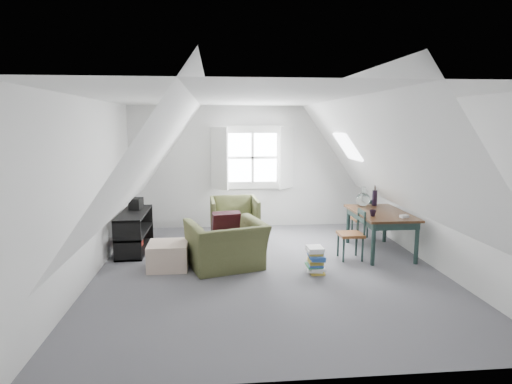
{
  "coord_description": "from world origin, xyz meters",
  "views": [
    {
      "loc": [
        -0.76,
        -6.03,
        2.17
      ],
      "look_at": [
        -0.13,
        0.6,
        1.08
      ],
      "focal_mm": 30.0,
      "sensor_mm": 36.0,
      "label": 1
    }
  ],
  "objects": [
    {
      "name": "wall_front",
      "position": [
        0.0,
        -2.75,
        1.25
      ],
      "size": [
        5.0,
        0.0,
        5.0
      ],
      "primitive_type": "plane",
      "rotation": [
        -1.57,
        0.0,
        0.0
      ],
      "color": "silver",
      "rests_on": "ground"
    },
    {
      "name": "throw_pillow",
      "position": [
        -0.62,
        0.32,
        0.63
      ],
      "size": [
        0.46,
        0.33,
        0.44
      ],
      "primitive_type": "cube",
      "rotation": [
        0.31,
        0.0,
        0.22
      ],
      "color": "#350E15",
      "rests_on": "armchair_near"
    },
    {
      "name": "cup",
      "position": [
        1.71,
        0.39,
        0.7
      ],
      "size": [
        0.11,
        0.11,
        0.1
      ],
      "primitive_type": "imported",
      "rotation": [
        0.0,
        0.0,
        -0.08
      ],
      "color": "black",
      "rests_on": "dining_table"
    },
    {
      "name": "wall_right",
      "position": [
        2.5,
        0.0,
        1.25
      ],
      "size": [
        0.0,
        5.5,
        5.5
      ],
      "primitive_type": "plane",
      "rotation": [
        1.57,
        0.0,
        -1.57
      ],
      "color": "silver",
      "rests_on": "ground"
    },
    {
      "name": "wall_back",
      "position": [
        0.0,
        2.75,
        1.25
      ],
      "size": [
        5.0,
        0.0,
        5.0
      ],
      "primitive_type": "plane",
      "rotation": [
        1.57,
        0.0,
        0.0
      ],
      "color": "silver",
      "rests_on": "ground"
    },
    {
      "name": "magazine_stack",
      "position": [
        0.67,
        -0.18,
        0.19
      ],
      "size": [
        0.29,
        0.34,
        0.39
      ],
      "rotation": [
        0.0,
        0.0,
        -0.13
      ],
      "color": "#B29933",
      "rests_on": "floor"
    },
    {
      "name": "media_shelf",
      "position": [
        -2.15,
        1.18,
        0.3
      ],
      "size": [
        0.43,
        1.3,
        0.67
      ],
      "rotation": [
        0.0,
        0.0,
        -0.02
      ],
      "color": "black",
      "rests_on": "floor"
    },
    {
      "name": "dormer_window",
      "position": [
        0.0,
        2.68,
        1.45
      ],
      "size": [
        1.71,
        0.35,
        1.3
      ],
      "color": "white",
      "rests_on": "wall_back"
    },
    {
      "name": "paper_box",
      "position": [
        2.16,
        0.24,
        0.72
      ],
      "size": [
        0.14,
        0.11,
        0.04
      ],
      "primitive_type": "cube",
      "rotation": [
        0.0,
        0.0,
        0.29
      ],
      "color": "white",
      "rests_on": "dining_table"
    },
    {
      "name": "slope_left",
      "position": [
        -1.55,
        0.0,
        1.78
      ],
      "size": [
        3.19,
        5.5,
        4.48
      ],
      "primitive_type": "plane",
      "rotation": [
        0.0,
        2.19,
        0.0
      ],
      "color": "white",
      "rests_on": "wall_left"
    },
    {
      "name": "electronics_box",
      "position": [
        -2.15,
        1.48,
        0.75
      ],
      "size": [
        0.23,
        0.29,
        0.21
      ],
      "primitive_type": "cube",
      "rotation": [
        0.0,
        0.0,
        -0.16
      ],
      "color": "black",
      "rests_on": "media_shelf"
    },
    {
      "name": "vase_twigs",
      "position": [
        2.06,
        1.24,
        0.85
      ],
      "size": [
        0.09,
        0.1,
        0.68
      ],
      "rotation": [
        0.0,
        0.0,
        -0.11
      ],
      "color": "black",
      "rests_on": "dining_table"
    },
    {
      "name": "demijohn",
      "position": [
        1.81,
        1.14,
        0.84
      ],
      "size": [
        0.24,
        0.24,
        0.34
      ],
      "rotation": [
        0.0,
        0.0,
        0.01
      ],
      "color": "silver",
      "rests_on": "dining_table"
    },
    {
      "name": "ottoman",
      "position": [
        -1.49,
        0.23,
        0.19
      ],
      "size": [
        0.59,
        0.59,
        0.39
      ],
      "primitive_type": "cube",
      "rotation": [
        0.0,
        0.0,
        0.01
      ],
      "color": "#BFA592",
      "rests_on": "floor"
    },
    {
      "name": "wall_left",
      "position": [
        -2.5,
        0.0,
        1.25
      ],
      "size": [
        0.0,
        5.5,
        5.5
      ],
      "primitive_type": "plane",
      "rotation": [
        1.57,
        0.0,
        1.57
      ],
      "color": "silver",
      "rests_on": "ground"
    },
    {
      "name": "armchair_near",
      "position": [
        -0.62,
        0.17,
        0.0
      ],
      "size": [
        1.32,
        1.22,
        0.71
      ],
      "primitive_type": "imported",
      "rotation": [
        0.0,
        0.0,
        3.44
      ],
      "color": "#464B25",
      "rests_on": "floor"
    },
    {
      "name": "dining_chair_near",
      "position": [
        1.4,
        0.4,
        0.42
      ],
      "size": [
        0.38,
        0.38,
        0.8
      ],
      "rotation": [
        0.0,
        0.0,
        -1.85
      ],
      "color": "brown",
      "rests_on": "floor"
    },
    {
      "name": "dining_table",
      "position": [
        1.96,
        0.69,
        0.61
      ],
      "size": [
        0.84,
        1.4,
        0.7
      ],
      "rotation": [
        0.0,
        0.0,
        0.01
      ],
      "color": "#331E11",
      "rests_on": "floor"
    },
    {
      "name": "skylight",
      "position": [
        1.55,
        1.3,
        1.75
      ],
      "size": [
        0.35,
        0.75,
        0.47
      ],
      "primitive_type": "cube",
      "rotation": [
        0.0,
        0.95,
        0.0
      ],
      "color": "white",
      "rests_on": "slope_right"
    },
    {
      "name": "dining_chair_far",
      "position": [
        1.94,
        1.44,
        0.41
      ],
      "size": [
        0.37,
        0.37,
        0.79
      ],
      "rotation": [
        0.0,
        0.0,
        3.48
      ],
      "color": "brown",
      "rests_on": "floor"
    },
    {
      "name": "slope_right",
      "position": [
        1.55,
        0.0,
        1.78
      ],
      "size": [
        3.19,
        5.5,
        4.48
      ],
      "primitive_type": "plane",
      "rotation": [
        0.0,
        -2.19,
        0.0
      ],
      "color": "white",
      "rests_on": "wall_right"
    },
    {
      "name": "ceiling",
      "position": [
        0.0,
        0.0,
        2.5
      ],
      "size": [
        5.5,
        5.5,
        0.0
      ],
      "primitive_type": "plane",
      "rotation": [
        3.14,
        0.0,
        0.0
      ],
      "color": "white",
      "rests_on": "wall_back"
    },
    {
      "name": "floor",
      "position": [
        0.0,
        0.0,
        0.0
      ],
      "size": [
        5.5,
        5.5,
        0.0
      ],
      "primitive_type": "plane",
      "color": "#535358",
      "rests_on": "ground"
    },
    {
      "name": "armchair_far",
      "position": [
        -0.42,
        1.71,
        0.0
      ],
      "size": [
        0.9,
        0.93,
        0.8
      ],
      "primitive_type": "imported",
      "rotation": [
        0.0,
        0.0,
        0.05
      ],
      "color": "#464B25",
      "rests_on": "floor"
    }
  ]
}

